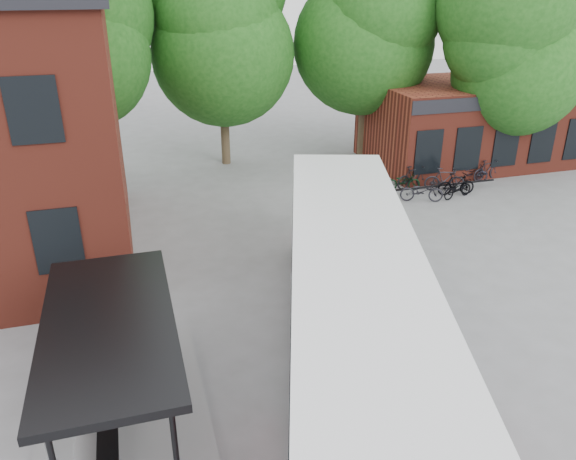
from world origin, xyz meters
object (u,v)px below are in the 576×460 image
object	(u,v)px
bicycle_3	(445,179)
bicycle_7	(487,170)
bicycle_1	(413,177)
bicycle_5	(456,184)
bus_shelter	(117,382)
bicycle_6	(471,173)
city_bus	(352,309)
bicycle_0	(403,182)
bicycle_2	(422,191)
bicycle_4	(458,189)

from	to	relation	value
bicycle_3	bicycle_7	size ratio (longest dim) A/B	1.07
bicycle_1	bicycle_5	xyz separation A→B (m)	(1.37, -1.32, -0.03)
bicycle_7	bus_shelter	bearing A→B (deg)	113.88
bicycle_1	bicycle_5	world-z (taller)	bicycle_1
bicycle_6	city_bus	bearing A→B (deg)	155.82
bicycle_0	bicycle_7	world-z (taller)	bicycle_7
bicycle_2	bicycle_3	bearing A→B (deg)	-40.46
bicycle_4	city_bus	bearing A→B (deg)	121.19
bicycle_1	bicycle_7	bearing A→B (deg)	-101.15
city_bus	bicycle_4	size ratio (longest dim) A/B	8.43
bicycle_2	bicycle_6	size ratio (longest dim) A/B	1.18
bus_shelter	city_bus	distance (m)	5.30
bicycle_5	bicycle_7	bearing A→B (deg)	-53.13
bicycle_3	city_bus	bearing A→B (deg)	159.82
bus_shelter	bicycle_7	size ratio (longest dim) A/B	4.23
bus_shelter	bicycle_5	xyz separation A→B (m)	(14.21, 10.61, -0.95)
bicycle_4	bicycle_6	bearing A→B (deg)	-61.92
city_bus	bicycle_3	size ratio (longest dim) A/B	7.56
bicycle_3	bicycle_5	distance (m)	0.63
bicycle_2	bicycle_3	distance (m)	1.82
bus_shelter	bicycle_1	world-z (taller)	bus_shelter
bus_shelter	bicycle_1	distance (m)	17.55
bicycle_0	bicycle_2	xyz separation A→B (m)	(0.12, -1.47, 0.07)
city_bus	bicycle_2	xyz separation A→B (m)	(7.15, 9.57, -1.23)
bicycle_2	bicycle_0	bearing A→B (deg)	25.71
bicycle_2	bicycle_6	world-z (taller)	bicycle_2
bicycle_1	bus_shelter	bearing A→B (deg)	121.73
bicycle_2	bicycle_6	bearing A→B (deg)	-43.42
city_bus	bicycle_5	bearing A→B (deg)	64.92
bicycle_4	bicycle_5	bearing A→B (deg)	-36.41
bus_shelter	bicycle_4	xyz separation A→B (m)	(14.09, 10.28, -1.03)
bus_shelter	bicycle_3	size ratio (longest dim) A/B	3.94
bus_shelter	bicycle_2	size ratio (longest dim) A/B	3.90
city_bus	bicycle_0	world-z (taller)	city_bus
bicycle_0	bicycle_6	distance (m)	3.57
bicycle_0	bicycle_5	xyz separation A→B (m)	(1.94, -1.19, 0.09)
bicycle_4	bicycle_1	bearing A→B (deg)	21.10
bicycle_2	bicycle_4	distance (m)	1.70
city_bus	bicycle_0	bearing A→B (deg)	74.76
city_bus	bicycle_7	world-z (taller)	city_bus
city_bus	bicycle_6	distance (m)	15.48
bicycle_0	bicycle_3	xyz separation A→B (m)	(1.72, -0.60, 0.13)
bus_shelter	bicycle_5	world-z (taller)	bus_shelter
bus_shelter	bicycle_6	world-z (taller)	bus_shelter
bicycle_4	bicycle_3	bearing A→B (deg)	-9.98
bicycle_5	bicycle_6	world-z (taller)	bicycle_5
city_bus	bicycle_5	distance (m)	13.37
bus_shelter	bicycle_2	xyz separation A→B (m)	(12.39, 10.33, -0.98)
bicycle_4	bicycle_6	distance (m)	2.44
bicycle_4	bicycle_6	world-z (taller)	bicycle_4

